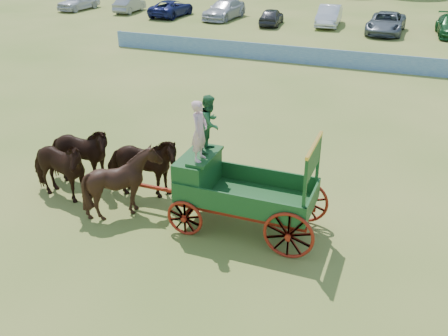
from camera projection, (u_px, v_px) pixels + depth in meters
ground at (195, 205)px, 15.77m from camera, size 160.00×160.00×0.00m
horse_lead_left at (57, 169)px, 15.67m from camera, size 2.63×1.41×2.13m
horse_lead_right at (78, 155)px, 16.58m from camera, size 2.66×1.47×2.13m
horse_wheel_left at (123, 182)px, 14.89m from camera, size 1.99×1.78×2.14m
horse_wheel_right at (142, 167)px, 15.81m from camera, size 2.71×1.65×2.13m
farm_dray at (222, 171)px, 14.13m from camera, size 6.00×2.00×3.86m
sponsor_banner at (299, 55)px, 30.85m from camera, size 26.00×0.08×1.05m
parked_cars at (258, 13)px, 42.94m from camera, size 36.37×6.95×1.63m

